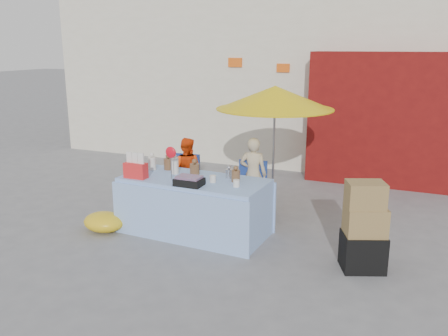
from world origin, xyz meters
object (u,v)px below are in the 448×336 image
at_px(chair_left, 183,189).
at_px(chair_right, 250,198).
at_px(umbrella, 275,98).
at_px(market_table, 194,205).
at_px(box_stack, 364,230).
at_px(vendor_orange, 187,170).
at_px(vendor_beige, 253,174).

distance_m(chair_left, chair_right, 1.25).
relative_size(chair_left, umbrella, 0.41).
distance_m(market_table, box_stack, 2.48).
xyz_separation_m(market_table, chair_left, (-0.79, 1.15, -0.17)).
xyz_separation_m(chair_left, box_stack, (3.25, -1.41, 0.27)).
height_order(chair_left, box_stack, box_stack).
xyz_separation_m(vendor_orange, box_stack, (3.24, -1.55, -0.05)).
bearing_deg(vendor_beige, umbrella, -159.98).
height_order(umbrella, box_stack, umbrella).
relative_size(chair_right, box_stack, 0.75).
bearing_deg(chair_right, vendor_beige, 82.69).
xyz_separation_m(vendor_beige, umbrella, (0.30, 0.15, 1.27)).
height_order(vendor_orange, box_stack, vendor_orange).
bearing_deg(vendor_orange, chair_right, 167.31).
height_order(market_table, umbrella, umbrella).
distance_m(vendor_orange, vendor_beige, 1.25).
bearing_deg(vendor_orange, chair_left, 82.69).
xyz_separation_m(market_table, umbrella, (0.77, 1.44, 1.46)).
xyz_separation_m(chair_left, vendor_beige, (1.25, 0.13, 0.37)).
distance_m(vendor_orange, umbrella, 2.04).
relative_size(market_table, chair_right, 2.62).
bearing_deg(umbrella, vendor_orange, -174.47).
height_order(chair_right, vendor_orange, vendor_orange).
distance_m(chair_left, vendor_beige, 1.31).
relative_size(market_table, box_stack, 1.96).
relative_size(vendor_orange, box_stack, 1.02).
bearing_deg(chair_left, market_table, -62.31).
height_order(chair_left, vendor_beige, vendor_beige).
bearing_deg(market_table, vendor_orange, 124.07).
distance_m(market_table, vendor_orange, 1.52).
xyz_separation_m(chair_right, box_stack, (2.00, -1.41, 0.27)).
xyz_separation_m(chair_left, vendor_orange, (0.00, 0.13, 0.32)).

